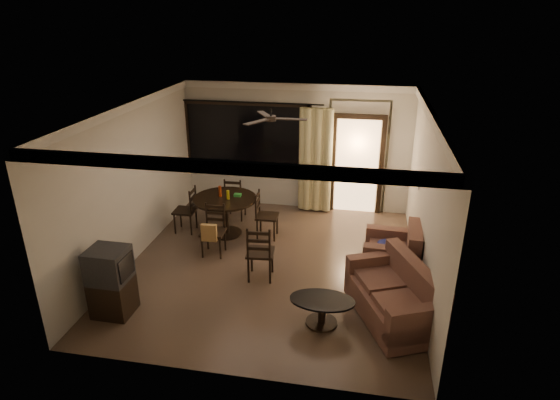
% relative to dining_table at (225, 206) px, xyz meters
% --- Properties ---
extents(ground, '(5.50, 5.50, 0.00)m').
position_rel_dining_table_xyz_m(ground, '(1.16, -1.06, -0.62)').
color(ground, '#7F6651').
rests_on(ground, ground).
extents(room_shell, '(5.50, 6.70, 5.50)m').
position_rel_dining_table_xyz_m(room_shell, '(1.75, 0.71, 1.21)').
color(room_shell, beige).
rests_on(room_shell, ground).
extents(dining_table, '(1.26, 1.26, 1.01)m').
position_rel_dining_table_xyz_m(dining_table, '(0.00, 0.00, 0.00)').
color(dining_table, black).
rests_on(dining_table, ground).
extents(dining_chair_west, '(0.43, 0.43, 0.95)m').
position_rel_dining_table_xyz_m(dining_chair_west, '(-0.84, -0.02, -0.34)').
color(dining_chair_west, black).
rests_on(dining_chair_west, ground).
extents(dining_chair_east, '(0.43, 0.43, 0.95)m').
position_rel_dining_table_xyz_m(dining_chair_east, '(0.84, 0.02, -0.34)').
color(dining_chair_east, black).
rests_on(dining_chair_east, ground).
extents(dining_chair_south, '(0.43, 0.49, 0.95)m').
position_rel_dining_table_xyz_m(dining_chair_south, '(0.02, -0.86, -0.32)').
color(dining_chair_south, black).
rests_on(dining_chair_south, ground).
extents(dining_chair_north, '(0.43, 0.43, 0.95)m').
position_rel_dining_table_xyz_m(dining_chair_north, '(-0.02, 0.79, -0.34)').
color(dining_chair_north, black).
rests_on(dining_chair_north, ground).
extents(tv_cabinet, '(0.57, 0.51, 1.07)m').
position_rel_dining_table_xyz_m(tv_cabinet, '(-0.89, -2.86, -0.08)').
color(tv_cabinet, black).
rests_on(tv_cabinet, ground).
extents(sofa, '(1.44, 1.83, 0.87)m').
position_rel_dining_table_xyz_m(sofa, '(3.24, -2.23, -0.27)').
color(sofa, '#3E201D').
rests_on(sofa, ground).
extents(armchair, '(0.96, 0.96, 0.91)m').
position_rel_dining_table_xyz_m(armchair, '(3.26, -1.03, -0.24)').
color(armchair, '#3E201D').
rests_on(armchair, ground).
extents(coffee_table, '(0.94, 0.56, 0.41)m').
position_rel_dining_table_xyz_m(coffee_table, '(2.19, -2.57, -0.35)').
color(coffee_table, black).
rests_on(coffee_table, ground).
extents(side_chair, '(0.48, 0.48, 1.01)m').
position_rel_dining_table_xyz_m(side_chair, '(1.05, -1.50, -0.32)').
color(side_chair, black).
rests_on(side_chair, ground).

